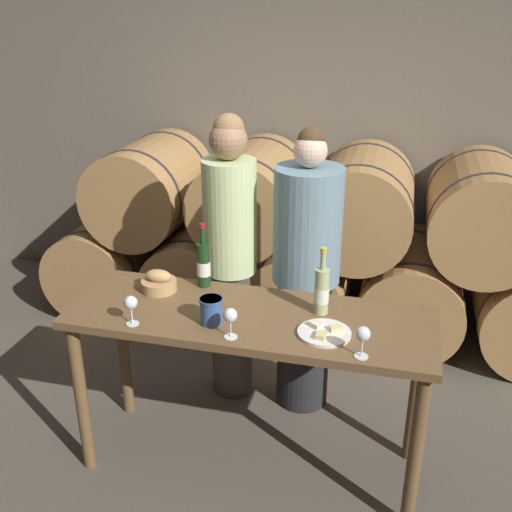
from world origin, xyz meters
TOP-DOWN VIEW (x-y plane):
  - ground_plane at (0.00, 0.00)m, footprint 10.00×10.00m
  - stone_wall_back at (0.00, 2.11)m, footprint 10.00×0.12m
  - barrel_stack at (-0.00, 1.52)m, footprint 3.79×0.92m
  - tasting_table at (0.00, 0.00)m, footprint 1.74×0.59m
  - person_left at (-0.27, 0.60)m, footprint 0.30×0.30m
  - person_right at (0.17, 0.60)m, footprint 0.37×0.37m
  - wine_bottle_red at (-0.31, 0.24)m, footprint 0.07×0.07m
  - wine_bottle_white at (0.32, 0.10)m, footprint 0.07×0.07m
  - blue_crock at (-0.15, -0.12)m, footprint 0.11×0.11m
  - bread_basket at (-0.51, 0.13)m, footprint 0.18×0.18m
  - cheese_plate at (0.37, -0.10)m, footprint 0.24×0.24m
  - wine_glass_far_left at (-0.50, -0.22)m, footprint 0.06×0.06m
  - wine_glass_left at (-0.03, -0.22)m, footprint 0.06×0.06m
  - wine_glass_center at (0.54, -0.24)m, footprint 0.06×0.06m

SIDE VIEW (x-z plane):
  - ground_plane at x=0.00m, z-range 0.00..0.00m
  - barrel_stack at x=0.00m, z-range -0.04..1.28m
  - tasting_table at x=0.00m, z-range 0.31..1.20m
  - person_right at x=0.17m, z-range 0.00..1.66m
  - person_left at x=-0.27m, z-range 0.04..1.75m
  - cheese_plate at x=0.37m, z-range 0.88..0.91m
  - bread_basket at x=-0.51m, z-range 0.87..0.98m
  - blue_crock at x=-0.15m, z-range 0.89..1.02m
  - wine_glass_far_left at x=-0.50m, z-range 0.92..1.06m
  - wine_glass_left at x=-0.03m, z-range 0.92..1.06m
  - wine_glass_center at x=0.54m, z-range 0.92..1.06m
  - wine_bottle_white at x=0.32m, z-range 0.84..1.17m
  - wine_bottle_red at x=-0.31m, z-range 0.84..1.18m
  - stone_wall_back at x=0.00m, z-range 0.00..3.20m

